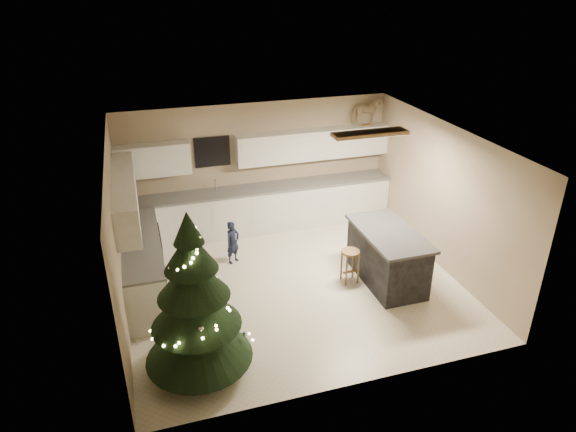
# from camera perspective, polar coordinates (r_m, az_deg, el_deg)

# --- Properties ---
(ground_plane) EXTENTS (5.50, 5.50, 0.00)m
(ground_plane) POSITION_cam_1_polar(r_m,az_deg,el_deg) (8.96, 0.67, -7.57)
(ground_plane) COLOR beige
(room_shell) EXTENTS (5.52, 5.02, 2.61)m
(room_shell) POSITION_cam_1_polar(r_m,az_deg,el_deg) (8.14, 0.88, 2.81)
(room_shell) COLOR tan
(room_shell) RESTS_ON ground_plane
(cabinetry) EXTENTS (5.50, 3.20, 2.00)m
(cabinetry) POSITION_cam_1_polar(r_m,az_deg,el_deg) (9.81, -7.34, 0.41)
(cabinetry) COLOR white
(cabinetry) RESTS_ON ground_plane
(island) EXTENTS (0.90, 1.70, 0.95)m
(island) POSITION_cam_1_polar(r_m,az_deg,el_deg) (8.99, 10.97, -4.38)
(island) COLOR black
(island) RESTS_ON ground_plane
(bar_stool) EXTENTS (0.31, 0.31, 0.60)m
(bar_stool) POSITION_cam_1_polar(r_m,az_deg,el_deg) (8.87, 6.94, -4.71)
(bar_stool) COLOR olive
(bar_stool) RESTS_ON ground_plane
(christmas_tree) EXTENTS (1.48, 1.43, 2.37)m
(christmas_tree) POSITION_cam_1_polar(r_m,az_deg,el_deg) (6.80, -10.24, -10.20)
(christmas_tree) COLOR #3F2816
(christmas_tree) RESTS_ON ground_plane
(toddler) EXTENTS (0.36, 0.33, 0.82)m
(toddler) POSITION_cam_1_polar(r_m,az_deg,el_deg) (9.45, -6.16, -2.93)
(toddler) COLOR black
(toddler) RESTS_ON ground_plane
(rocking_horse) EXTENTS (0.64, 0.31, 0.56)m
(rocking_horse) POSITION_cam_1_polar(r_m,az_deg,el_deg) (10.84, 8.74, 11.39)
(rocking_horse) COLOR olive
(rocking_horse) RESTS_ON cabinetry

